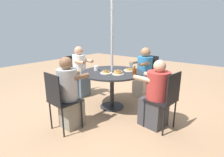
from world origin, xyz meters
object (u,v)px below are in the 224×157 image
object	(u,v)px
diner_east	(144,74)
drinking_glass_a	(131,66)
patio_chair_west	(60,98)
diner_west	(70,96)
patio_table	(112,77)
pancake_plate_a	(106,72)
pancake_plate_c	(118,73)
diner_north	(156,97)
patio_chair_north	(166,97)
diner_south	(80,73)
patio_chair_south	(76,72)
syrup_bottle	(134,72)
coffee_cup	(96,68)
patio_chair_east	(148,72)

from	to	relation	value
diner_east	drinking_glass_a	world-z (taller)	diner_east
patio_chair_west	diner_west	distance (m)	0.17
patio_table	drinking_glass_a	xyz separation A→B (m)	(-0.45, 0.15, 0.17)
pancake_plate_a	drinking_glass_a	distance (m)	0.64
pancake_plate_c	diner_north	bearing A→B (deg)	87.60
diner_north	pancake_plate_a	xyz separation A→B (m)	(0.05, -1.00, 0.26)
diner_north	patio_chair_north	bearing A→B (deg)	-90.00
patio_table	diner_south	distance (m)	1.00
patio_chair_south	patio_chair_west	xyz separation A→B (m)	(1.24, 1.10, 0.00)
diner_south	drinking_glass_a	bearing A→B (deg)	112.01
patio_chair_north	diner_west	distance (m)	1.49
diner_west	pancake_plate_a	xyz separation A→B (m)	(-0.83, 0.05, 0.22)
diner_east	syrup_bottle	world-z (taller)	diner_east
pancake_plate_c	drinking_glass_a	xyz separation A→B (m)	(-0.54, -0.06, 0.04)
diner_south	diner_west	xyz separation A→B (m)	(1.06, 0.94, -0.01)
patio_chair_south	patio_chair_north	bearing A→B (deg)	88.20
pancake_plate_a	coffee_cup	xyz separation A→B (m)	(-0.06, -0.31, 0.03)
diner_east	coffee_cup	bearing A→B (deg)	75.67
diner_east	patio_chair_west	distance (m)	2.16
diner_south	diner_north	bearing A→B (deg)	88.21
patio_chair_south	diner_south	bearing A→B (deg)	90.00
patio_chair_east	syrup_bottle	size ratio (longest dim) A/B	5.73
diner_south	coffee_cup	distance (m)	0.74
pancake_plate_a	patio_chair_south	bearing A→B (deg)	-101.77
diner_east	pancake_plate_c	xyz separation A→B (m)	(1.07, 0.05, 0.25)
patio_chair_south	coffee_cup	world-z (taller)	patio_chair_south
patio_chair_north	coffee_cup	world-z (taller)	patio_chair_north
patio_chair_east	diner_south	xyz separation A→B (m)	(1.09, -1.19, 0.00)
patio_chair_east	patio_chair_south	xyz separation A→B (m)	(1.08, -1.36, 0.00)
pancake_plate_a	pancake_plate_c	world-z (taller)	pancake_plate_c
pancake_plate_a	diner_north	bearing A→B (deg)	92.74
diner_west	drinking_glass_a	distance (m)	1.48
diner_south	coffee_cup	bearing A→B (deg)	79.30
diner_north	patio_chair_west	distance (m)	1.48
patio_table	pancake_plate_c	bearing A→B (deg)	66.99
pancake_plate_c	coffee_cup	world-z (taller)	coffee_cup
patio_chair_east	diner_east	size ratio (longest dim) A/B	0.82
pancake_plate_c	diner_south	bearing A→B (deg)	-97.11
diner_east	patio_chair_east	bearing A→B (deg)	-90.00
pancake_plate_a	coffee_cup	bearing A→B (deg)	-100.84
diner_south	diner_west	world-z (taller)	diner_south
patio_chair_east	pancake_plate_a	bearing A→B (deg)	90.86
patio_chair_east	coffee_cup	bearing A→B (deg)	77.46
syrup_bottle	drinking_glass_a	world-z (taller)	syrup_bottle
coffee_cup	patio_table	bearing A→B (deg)	109.13
pancake_plate_a	coffee_cup	size ratio (longest dim) A/B	2.32
diner_north	patio_chair_west	world-z (taller)	diner_north
patio_chair_west	syrup_bottle	size ratio (longest dim) A/B	5.73
diner_west	coffee_cup	world-z (taller)	diner_west
patio_table	diner_east	distance (m)	1.00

